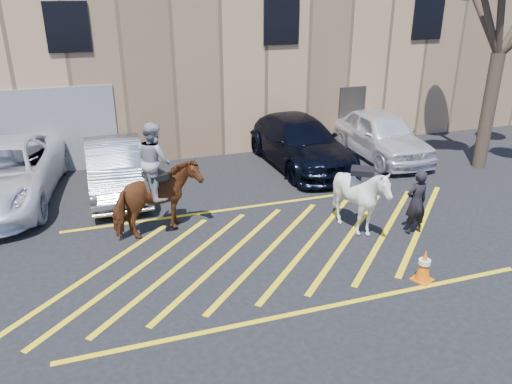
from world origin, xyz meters
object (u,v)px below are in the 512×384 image
object	(u,v)px
saddled_white	(360,198)
traffic_cone	(424,265)
car_blue_suv	(299,142)
car_white_suv	(381,134)
mounted_bay	(156,191)
car_silver_sedan	(115,167)
handler	(416,202)
car_white_pickup	(1,174)

from	to	relation	value
saddled_white	traffic_cone	xyz separation A→B (m)	(0.18, -2.44, -0.55)
car_blue_suv	saddled_white	distance (m)	5.30
car_blue_suv	car_white_suv	xyz separation A→B (m)	(3.13, -0.12, 0.02)
car_blue_suv	mounted_bay	size ratio (longest dim) A/B	1.95
car_blue_suv	mounted_bay	bearing A→B (deg)	-147.00
traffic_cone	car_silver_sedan	bearing A→B (deg)	128.86
car_silver_sedan	handler	xyz separation A→B (m)	(6.87, -5.16, 0.06)
car_blue_suv	saddled_white	xyz separation A→B (m)	(-0.61, -5.26, 0.11)
car_silver_sedan	handler	world-z (taller)	handler
car_white_pickup	handler	bearing A→B (deg)	-20.97
car_blue_suv	traffic_cone	xyz separation A→B (m)	(-0.43, -7.70, -0.44)
handler	car_silver_sedan	bearing A→B (deg)	-39.26
car_white_suv	mounted_bay	bearing A→B (deg)	-155.31
car_white_pickup	car_blue_suv	bearing A→B (deg)	9.53
car_white_pickup	traffic_cone	xyz separation A→B (m)	(8.85, -7.36, -0.49)
car_white_pickup	saddled_white	xyz separation A→B (m)	(8.67, -4.92, 0.07)
car_white_suv	traffic_cone	distance (m)	8.39
car_white_suv	car_blue_suv	bearing A→B (deg)	179.20
car_white_pickup	handler	distance (m)	11.34
car_blue_suv	handler	world-z (taller)	handler
saddled_white	traffic_cone	bearing A→B (deg)	-85.88
handler	car_white_suv	bearing A→B (deg)	-115.82
saddled_white	handler	bearing A→B (deg)	-19.87
car_white_pickup	handler	world-z (taller)	car_white_pickup
traffic_cone	handler	bearing A→B (deg)	60.31
car_blue_suv	traffic_cone	size ratio (longest dim) A/B	7.63
car_white_pickup	mounted_bay	distance (m)	5.20
car_white_suv	mounted_bay	distance (m)	9.26
car_white_suv	saddled_white	world-z (taller)	saddled_white
car_silver_sedan	mounted_bay	distance (m)	3.32
car_white_pickup	mounted_bay	bearing A→B (deg)	-33.91
handler	traffic_cone	size ratio (longest dim) A/B	2.27
car_blue_suv	saddled_white	size ratio (longest dim) A/B	2.54
traffic_cone	car_white_pickup	bearing A→B (deg)	140.25
traffic_cone	car_white_suv	bearing A→B (deg)	64.84
car_blue_suv	car_white_suv	size ratio (longest dim) A/B	1.15
car_blue_suv	mounted_bay	distance (m)	6.58
saddled_white	traffic_cone	size ratio (longest dim) A/B	3.00
car_silver_sedan	mounted_bay	size ratio (longest dim) A/B	1.63
car_white_pickup	car_white_suv	distance (m)	12.41
car_blue_suv	car_white_suv	bearing A→B (deg)	-4.32
car_blue_suv	saddled_white	bearing A→B (deg)	-98.62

